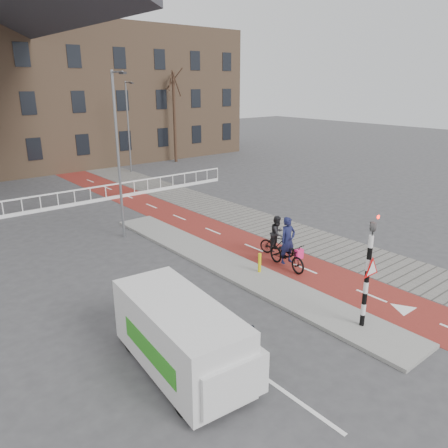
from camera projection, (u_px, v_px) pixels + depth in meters
ground at (321, 298)px, 15.08m from camera, size 120.00×120.00×0.00m
bike_lane at (190, 222)px, 23.32m from camera, size 2.50×60.00×0.01m
sidewalk at (230, 212)px, 25.01m from camera, size 3.00×60.00×0.01m
curb_island at (231, 266)px, 17.57m from camera, size 1.80×16.00×0.12m
traffic_signal at (369, 269)px, 12.61m from camera, size 0.80×0.80×3.68m
bollard at (260, 263)px, 16.79m from camera, size 0.12×0.12×0.76m
cyclist_near at (287, 251)px, 17.32m from camera, size 0.98×2.13×2.12m
cyclist_far at (277, 239)px, 18.57m from camera, size 0.90×1.69×1.77m
van at (179, 335)px, 11.11m from camera, size 2.15×4.53×1.88m
railing at (23, 210)px, 24.44m from camera, size 28.00×0.10×0.99m
tree_right at (175, 118)px, 39.64m from camera, size 0.27×0.27×7.95m
streetlight_near at (118, 158)px, 19.88m from camera, size 0.12×0.12×7.63m
streetlight_right at (128, 128)px, 35.09m from camera, size 0.12×0.12×7.18m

